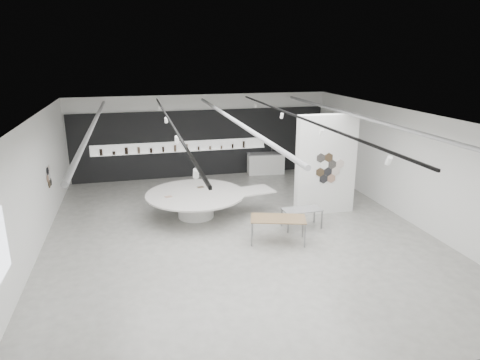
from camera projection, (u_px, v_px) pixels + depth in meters
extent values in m
cube|color=#A1A098|center=(237.00, 232.00, 13.99)|extent=(12.00, 14.00, 0.01)
cube|color=silver|center=(237.00, 116.00, 12.89)|extent=(12.00, 14.00, 0.01)
cube|color=white|center=(202.00, 136.00, 19.95)|extent=(12.00, 0.01, 3.80)
cube|color=white|center=(340.00, 294.00, 6.94)|extent=(12.00, 0.01, 3.80)
cube|color=white|center=(405.00, 165.00, 14.84)|extent=(0.01, 14.00, 3.80)
cube|color=white|center=(30.00, 191.00, 12.04)|extent=(0.01, 14.00, 3.80)
cylinder|color=#939396|center=(93.00, 125.00, 12.43)|extent=(0.12, 12.00, 0.12)
cylinder|color=#939396|center=(233.00, 120.00, 13.41)|extent=(0.12, 12.00, 0.12)
cylinder|color=#939396|center=(355.00, 115.00, 14.39)|extent=(0.12, 12.00, 0.12)
cube|color=black|center=(170.00, 122.00, 12.46)|extent=(0.05, 13.00, 0.06)
cylinder|color=white|center=(196.00, 173.00, 7.86)|extent=(0.11, 0.18, 0.21)
cylinder|color=white|center=(177.00, 139.00, 10.93)|extent=(0.11, 0.18, 0.21)
cylinder|color=white|center=(166.00, 120.00, 13.99)|extent=(0.11, 0.18, 0.21)
cylinder|color=white|center=(159.00, 108.00, 17.06)|extent=(0.11, 0.18, 0.21)
cube|color=black|center=(299.00, 117.00, 13.39)|extent=(0.05, 13.00, 0.06)
cylinder|color=white|center=(389.00, 160.00, 8.80)|extent=(0.11, 0.18, 0.21)
cylinder|color=white|center=(321.00, 132.00, 11.86)|extent=(0.11, 0.18, 0.21)
cylinder|color=white|center=(282.00, 116.00, 14.93)|extent=(0.11, 0.18, 0.21)
cylinder|color=white|center=(256.00, 105.00, 17.99)|extent=(0.11, 0.18, 0.21)
cylinder|color=#443422|center=(49.00, 184.00, 14.53)|extent=(0.03, 0.28, 0.28)
cylinder|color=black|center=(51.00, 182.00, 14.77)|extent=(0.03, 0.28, 0.28)
cylinder|color=white|center=(49.00, 177.00, 14.58)|extent=(0.03, 0.28, 0.28)
cylinder|color=#9A745E|center=(48.00, 179.00, 14.34)|extent=(0.03, 0.28, 0.28)
cylinder|color=black|center=(48.00, 171.00, 14.40)|extent=(0.03, 0.28, 0.28)
cylinder|color=beige|center=(49.00, 169.00, 14.64)|extent=(0.03, 0.28, 0.28)
cube|color=black|center=(202.00, 143.00, 19.99)|extent=(11.80, 0.10, 3.10)
cube|color=white|center=(181.00, 146.00, 19.71)|extent=(8.00, 0.06, 0.46)
cube|color=white|center=(181.00, 151.00, 19.72)|extent=(8.00, 0.18, 0.02)
cylinder|color=black|center=(101.00, 152.00, 18.85)|extent=(0.13, 0.13, 0.29)
cylinder|color=black|center=(114.00, 153.00, 19.00)|extent=(0.13, 0.13, 0.15)
cylinder|color=black|center=(126.00, 151.00, 19.10)|extent=(0.14, 0.14, 0.30)
cylinder|color=brown|center=(139.00, 150.00, 19.23)|extent=(0.12, 0.12, 0.29)
cylinder|color=black|center=(151.00, 150.00, 19.37)|extent=(0.12, 0.12, 0.21)
cylinder|color=black|center=(163.00, 149.00, 19.49)|extent=(0.10, 0.10, 0.25)
cylinder|color=brown|center=(175.00, 148.00, 19.61)|extent=(0.12, 0.12, 0.30)
cylinder|color=brown|center=(187.00, 147.00, 19.73)|extent=(0.10, 0.10, 0.31)
cylinder|color=black|center=(199.00, 148.00, 19.88)|extent=(0.09, 0.09, 0.17)
cylinder|color=brown|center=(210.00, 148.00, 20.01)|extent=(0.10, 0.10, 0.16)
cylinder|color=brown|center=(221.00, 147.00, 20.14)|extent=(0.09, 0.09, 0.15)
cylinder|color=black|center=(233.00, 146.00, 20.25)|extent=(0.09, 0.09, 0.21)
cylinder|color=black|center=(244.00, 144.00, 20.37)|extent=(0.11, 0.11, 0.31)
cube|color=white|center=(326.00, 165.00, 15.22)|extent=(2.20, 0.35, 3.60)
cylinder|color=black|center=(328.00, 172.00, 15.10)|extent=(0.34, 0.03, 0.34)
cylinder|color=beige|center=(336.00, 171.00, 15.17)|extent=(0.34, 0.03, 0.34)
cylinder|color=#443422|center=(320.00, 172.00, 15.03)|extent=(0.34, 0.03, 0.34)
cylinder|color=black|center=(332.00, 164.00, 15.06)|extent=(0.34, 0.03, 0.34)
cylinder|color=white|center=(324.00, 165.00, 14.99)|extent=(0.34, 0.03, 0.34)
cylinder|color=#9A745E|center=(331.00, 178.00, 15.21)|extent=(0.34, 0.03, 0.34)
cylinder|color=black|center=(324.00, 179.00, 15.14)|extent=(0.34, 0.03, 0.34)
cylinder|color=beige|center=(340.00, 164.00, 15.13)|extent=(0.34, 0.03, 0.34)
cylinder|color=#443422|center=(329.00, 157.00, 14.95)|extent=(0.34, 0.03, 0.34)
cylinder|color=black|center=(321.00, 158.00, 14.88)|extent=(0.34, 0.03, 0.34)
cylinder|color=white|center=(196.00, 206.00, 15.19)|extent=(1.46, 1.46, 0.83)
cylinder|color=silver|center=(195.00, 194.00, 15.07)|extent=(4.04, 4.04, 0.06)
cube|color=silver|center=(251.00, 191.00, 15.39)|extent=(1.70, 1.22, 0.05)
cube|color=#9A745E|center=(168.00, 197.00, 14.68)|extent=(0.27, 0.21, 0.01)
cube|color=#443422|center=(201.00, 187.00, 15.72)|extent=(0.27, 0.21, 0.01)
cube|color=olive|center=(278.00, 219.00, 13.08)|extent=(1.85, 1.30, 0.03)
cube|color=slate|center=(252.00, 235.00, 12.88)|extent=(0.05, 0.05, 0.75)
cube|color=slate|center=(253.00, 225.00, 13.60)|extent=(0.05, 0.05, 0.75)
cube|color=slate|center=(305.00, 236.00, 12.79)|extent=(0.05, 0.05, 0.75)
cube|color=slate|center=(303.00, 226.00, 13.51)|extent=(0.05, 0.05, 0.75)
cube|color=gray|center=(302.00, 209.00, 14.18)|extent=(1.30, 0.69, 0.03)
cube|color=slate|center=(288.00, 224.00, 13.86)|extent=(0.04, 0.04, 0.63)
cube|color=slate|center=(282.00, 218.00, 14.38)|extent=(0.04, 0.04, 0.63)
cube|color=slate|center=(322.00, 220.00, 14.18)|extent=(0.04, 0.04, 0.63)
cube|color=slate|center=(314.00, 214.00, 14.70)|extent=(0.04, 0.04, 0.63)
cube|color=white|center=(266.00, 164.00, 20.59)|extent=(1.77, 0.80, 0.97)
cube|color=gray|center=(266.00, 154.00, 20.45)|extent=(1.82, 0.84, 0.03)
cylinder|color=silver|center=(272.00, 148.00, 20.59)|extent=(0.03, 0.03, 0.39)
cylinder|color=silver|center=(270.00, 145.00, 20.52)|extent=(0.17, 0.04, 0.03)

